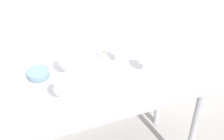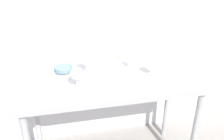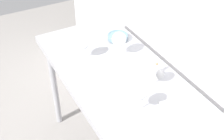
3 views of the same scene
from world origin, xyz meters
name	(u,v)px [view 1 (image 1 of 3)]	position (x,y,z in m)	size (l,w,h in m)	color
steel_counter	(100,93)	(0.00, -0.01, 0.79)	(1.40, 0.65, 0.90)	#A3A3A9
wine_glass_near_right	(150,61)	(0.32, -0.07, 1.02)	(0.08, 0.08, 0.17)	white
wine_glass_far_right	(120,52)	(0.19, 0.09, 1.02)	(0.08, 0.08, 0.17)	white
wine_glass_near_left	(61,89)	(-0.27, -0.13, 1.01)	(0.09, 0.09, 0.16)	white
wine_glass_far_left	(66,63)	(-0.18, 0.10, 1.02)	(0.10, 0.10, 0.18)	white
tasting_sheet_upper	(148,53)	(0.44, 0.17, 0.90)	(0.17, 0.26, 0.00)	white
tasting_bowl	(38,73)	(-0.36, 0.19, 0.92)	(0.15, 0.15, 0.04)	#4C4C4C
decanter_funnel	(104,56)	(0.11, 0.20, 0.94)	(0.11, 0.11, 0.12)	#B7B7B7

